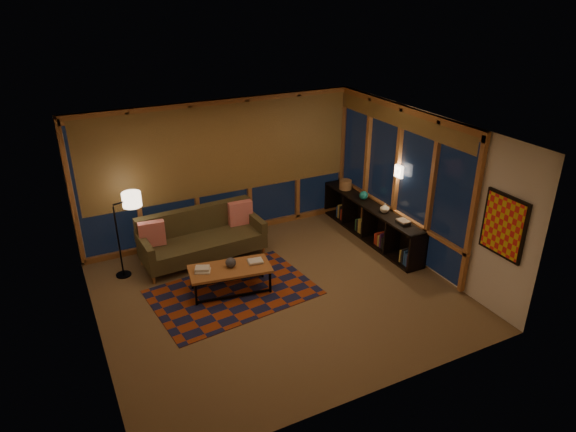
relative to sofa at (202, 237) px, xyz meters
name	(u,v)px	position (x,y,z in m)	size (l,w,h in m)	color
floor	(278,294)	(0.71, -1.65, -0.45)	(5.50, 5.00, 0.01)	brown
ceiling	(276,132)	(0.71, -1.65, 2.25)	(5.50, 5.00, 0.01)	silver
walls	(277,219)	(0.71, -1.65, 0.90)	(5.51, 5.01, 2.70)	beige
window_wall_back	(222,171)	(0.71, 0.78, 0.90)	(5.30, 0.16, 2.60)	#B46432
window_wall_right	(395,179)	(3.39, -1.05, 0.90)	(0.16, 3.70, 2.60)	#B46432
wall_art	(503,226)	(3.42, -3.50, 1.00)	(0.06, 0.74, 0.94)	red
wall_sconce	(399,171)	(3.33, -1.20, 1.10)	(0.12, 0.18, 0.22)	beige
sofa	(202,237)	(0.00, 0.00, 0.00)	(2.17, 0.88, 0.89)	brown
pillow_left	(152,234)	(-0.86, 0.09, 0.22)	(0.44, 0.15, 0.44)	#DA000A
pillow_right	(240,213)	(0.82, 0.21, 0.22)	(0.45, 0.15, 0.45)	#DA000A
area_rug	(233,292)	(0.08, -1.28, -0.44)	(2.55, 1.70, 0.01)	maroon
coffee_table	(230,279)	(0.07, -1.21, -0.23)	(1.31, 0.60, 0.44)	#B46432
book_stack_a	(202,269)	(-0.36, -1.11, 0.02)	(0.22, 0.18, 0.06)	silver
book_stack_b	(255,261)	(0.50, -1.24, 0.01)	(0.22, 0.18, 0.04)	silver
ceramic_pot	(231,262)	(0.09, -1.19, 0.08)	(0.17, 0.17, 0.17)	black
floor_lamp	(118,238)	(-1.42, 0.08, 0.28)	(0.49, 0.32, 1.46)	black
bookshelf	(371,221)	(3.20, -0.65, -0.09)	(0.40, 2.87, 0.72)	black
basket	(345,185)	(3.18, 0.27, 0.37)	(0.25, 0.25, 0.19)	#9A6334
teal_bowl	(364,195)	(3.20, -0.36, 0.36)	(0.17, 0.17, 0.17)	#177771
vase	(385,208)	(3.20, -1.05, 0.36)	(0.18, 0.18, 0.18)	#BAAD90
shelf_book_stack	(403,222)	(3.20, -1.60, 0.31)	(0.18, 0.25, 0.07)	silver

